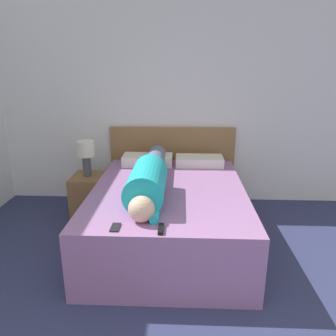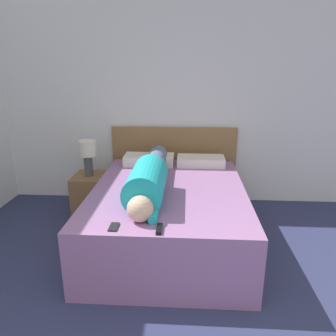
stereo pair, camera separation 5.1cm
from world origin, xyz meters
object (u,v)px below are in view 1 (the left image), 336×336
(nightstand, at_px, (89,195))
(pillow_near_headboard, at_px, (148,160))
(bed, at_px, (169,215))
(table_lamp, at_px, (86,153))
(tv_remote, at_px, (161,229))
(cell_phone, at_px, (115,227))
(person_lying, at_px, (149,178))
(pillow_second, at_px, (199,161))

(nightstand, distance_m, pillow_near_headboard, 0.82)
(bed, height_order, table_lamp, table_lamp)
(tv_remote, bearing_deg, pillow_near_headboard, 99.18)
(bed, bearing_deg, cell_phone, -113.02)
(person_lying, xyz_separation_m, pillow_near_headboard, (-0.11, 0.88, -0.08))
(bed, xyz_separation_m, pillow_second, (0.34, 0.77, 0.35))
(table_lamp, height_order, cell_phone, table_lamp)
(tv_remote, bearing_deg, pillow_second, 77.79)
(bed, relative_size, pillow_near_headboard, 3.29)
(pillow_near_headboard, height_order, tv_remote, pillow_near_headboard)
(bed, bearing_deg, pillow_second, 66.53)
(pillow_second, xyz_separation_m, tv_remote, (-0.36, -1.64, -0.04))
(pillow_near_headboard, distance_m, cell_phone, 1.62)
(nightstand, xyz_separation_m, pillow_near_headboard, (0.70, 0.17, 0.40))
(pillow_second, bearing_deg, nightstand, -172.75)
(bed, xyz_separation_m, person_lying, (-0.18, -0.11, 0.44))
(person_lying, distance_m, cell_phone, 0.77)
(table_lamp, relative_size, pillow_second, 0.75)
(bed, xyz_separation_m, cell_phone, (-0.36, -0.85, 0.30))
(bed, xyz_separation_m, tv_remote, (-0.02, -0.87, 0.31))
(nightstand, relative_size, tv_remote, 3.29)
(cell_phone, bearing_deg, pillow_second, 66.76)
(tv_remote, height_order, cell_phone, tv_remote)
(pillow_near_headboard, xyz_separation_m, tv_remote, (0.27, -1.64, -0.05))
(person_lying, bearing_deg, pillow_near_headboard, 96.97)
(bed, bearing_deg, tv_remote, -91.29)
(nightstand, bearing_deg, person_lying, -41.59)
(bed, distance_m, pillow_second, 0.91)
(table_lamp, height_order, pillow_near_headboard, table_lamp)
(nightstand, height_order, table_lamp, table_lamp)
(table_lamp, xyz_separation_m, person_lying, (0.81, -0.72, -0.04))
(bed, bearing_deg, pillow_near_headboard, 110.23)
(bed, height_order, pillow_near_headboard, pillow_near_headboard)
(table_lamp, distance_m, pillow_near_headboard, 0.73)
(bed, distance_m, table_lamp, 1.25)
(pillow_second, height_order, tv_remote, pillow_second)
(bed, distance_m, pillow_near_headboard, 0.90)
(nightstand, distance_m, cell_phone, 1.62)
(bed, relative_size, person_lying, 1.13)
(tv_remote, bearing_deg, table_lamp, 123.13)
(table_lamp, relative_size, cell_phone, 3.24)
(person_lying, height_order, pillow_near_headboard, person_lying)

